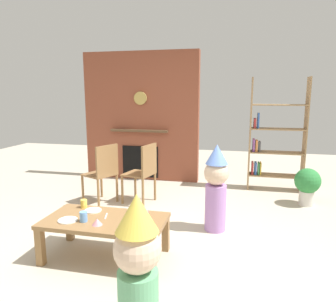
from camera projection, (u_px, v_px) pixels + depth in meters
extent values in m
plane|color=#BCB29E|center=(147.00, 244.00, 3.43)|extent=(12.00, 12.00, 0.00)
cube|color=brown|center=(141.00, 117.00, 5.90)|extent=(2.20, 0.18, 2.40)
cube|color=black|center=(140.00, 162.00, 5.96)|extent=(0.70, 0.02, 0.60)
cube|color=brown|center=(139.00, 131.00, 5.81)|extent=(1.10, 0.10, 0.04)
cylinder|color=tan|center=(140.00, 98.00, 5.72)|extent=(0.24, 0.04, 0.24)
cube|color=#9E7A51|center=(250.00, 134.00, 5.32)|extent=(0.02, 0.28, 1.90)
cube|color=#9E7A51|center=(305.00, 136.00, 5.12)|extent=(0.02, 0.28, 1.90)
cube|color=#9E7A51|center=(275.00, 175.00, 5.35)|extent=(0.86, 0.28, 0.02)
cube|color=#9E7A51|center=(276.00, 152.00, 5.27)|extent=(0.86, 0.28, 0.02)
cube|color=#9E7A51|center=(277.00, 129.00, 5.20)|extent=(0.86, 0.28, 0.02)
cube|color=#9E7A51|center=(279.00, 105.00, 5.13)|extent=(0.86, 0.28, 0.02)
cube|color=#B23333|center=(252.00, 168.00, 5.41)|extent=(0.03, 0.20, 0.20)
cube|color=#3359A5|center=(255.00, 168.00, 5.40)|extent=(0.04, 0.20, 0.20)
cube|color=#3F8C4C|center=(258.00, 168.00, 5.39)|extent=(0.02, 0.20, 0.20)
cube|color=gold|center=(260.00, 168.00, 5.38)|extent=(0.02, 0.20, 0.20)
cube|color=#8C4C99|center=(254.00, 145.00, 5.33)|extent=(0.03, 0.20, 0.21)
cube|color=#D87F3F|center=(256.00, 146.00, 5.33)|extent=(0.03, 0.20, 0.19)
cube|color=#4C4C51|center=(259.00, 146.00, 5.32)|extent=(0.03, 0.20, 0.17)
cube|color=#B23333|center=(255.00, 123.00, 5.27)|extent=(0.04, 0.20, 0.16)
cube|color=#3359A5|center=(258.00, 120.00, 5.25)|extent=(0.03, 0.20, 0.25)
cube|color=olive|center=(105.00, 221.00, 3.08)|extent=(1.20, 0.63, 0.04)
cube|color=olive|center=(40.00, 247.00, 2.98)|extent=(0.07, 0.07, 0.37)
cube|color=olive|center=(152.00, 260.00, 2.74)|extent=(0.07, 0.07, 0.37)
cube|color=olive|center=(70.00, 224.00, 3.49)|extent=(0.07, 0.07, 0.37)
cube|color=olive|center=(166.00, 234.00, 3.25)|extent=(0.07, 0.07, 0.37)
cylinder|color=#E5666B|center=(139.00, 208.00, 3.22)|extent=(0.07, 0.07, 0.11)
cylinder|color=#E5666B|center=(146.00, 217.00, 2.98)|extent=(0.07, 0.07, 0.11)
cylinder|color=#F2CC4C|center=(84.00, 204.00, 3.37)|extent=(0.07, 0.07, 0.09)
cylinder|color=#669EE0|center=(84.00, 217.00, 3.00)|extent=(0.07, 0.07, 0.10)
cylinder|color=#8CD18C|center=(136.00, 220.00, 2.92)|extent=(0.08, 0.08, 0.09)
cylinder|color=white|center=(68.00, 220.00, 3.03)|extent=(0.19, 0.19, 0.01)
cylinder|color=white|center=(93.00, 210.00, 3.28)|extent=(0.18, 0.18, 0.01)
cone|color=pink|center=(97.00, 222.00, 2.93)|extent=(0.10, 0.10, 0.06)
cube|color=silver|center=(106.00, 216.00, 3.14)|extent=(0.06, 0.15, 0.01)
sphere|color=beige|center=(137.00, 249.00, 1.86)|extent=(0.29, 0.29, 0.29)
cone|color=#F2D14C|center=(137.00, 213.00, 1.82)|extent=(0.26, 0.26, 0.23)
cylinder|color=#B27FCC|center=(215.00, 208.00, 3.74)|extent=(0.25, 0.25, 0.56)
sphere|color=beige|center=(216.00, 173.00, 3.66)|extent=(0.29, 0.29, 0.29)
cone|color=#668CE5|center=(217.00, 154.00, 3.62)|extent=(0.26, 0.26, 0.23)
cube|color=olive|center=(99.00, 174.00, 4.67)|extent=(0.53, 0.53, 0.02)
cube|color=olive|center=(107.00, 161.00, 4.51)|extent=(0.20, 0.38, 0.45)
cylinder|color=olive|center=(101.00, 184.00, 4.95)|extent=(0.04, 0.04, 0.43)
cylinder|color=olive|center=(83.00, 189.00, 4.68)|extent=(0.04, 0.04, 0.43)
cylinder|color=olive|center=(117.00, 188.00, 4.74)|extent=(0.04, 0.04, 0.43)
cylinder|color=olive|center=(98.00, 194.00, 4.46)|extent=(0.04, 0.04, 0.43)
cube|color=olive|center=(139.00, 174.00, 4.69)|extent=(0.48, 0.48, 0.02)
cube|color=olive|center=(149.00, 160.00, 4.57)|extent=(0.12, 0.40, 0.45)
cylinder|color=olive|center=(135.00, 184.00, 4.97)|extent=(0.04, 0.04, 0.43)
cylinder|color=olive|center=(122.00, 190.00, 4.65)|extent=(0.04, 0.04, 0.43)
cylinder|color=olive|center=(155.00, 187.00, 4.81)|extent=(0.04, 0.04, 0.43)
cylinder|color=olive|center=(143.00, 193.00, 4.49)|extent=(0.04, 0.04, 0.43)
cylinder|color=beige|center=(306.00, 198.00, 4.61)|extent=(0.21, 0.21, 0.21)
sphere|color=#2D803B|center=(308.00, 181.00, 4.57)|extent=(0.37, 0.37, 0.37)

